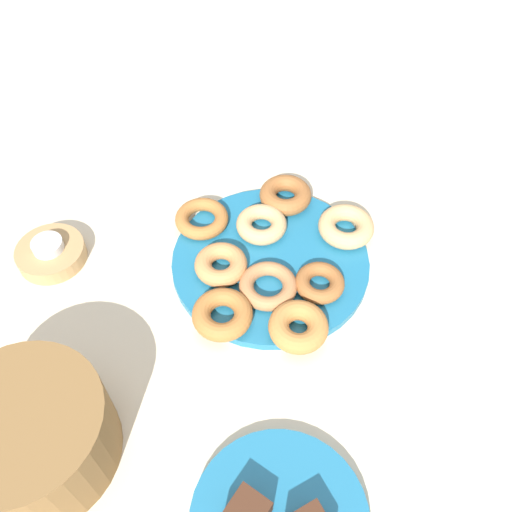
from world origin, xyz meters
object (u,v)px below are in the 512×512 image
at_px(donut_plate, 270,261).
at_px(brownie_far, 247,512).
at_px(donut_4, 320,283).
at_px(donut_6, 202,219).
at_px(candle_holder, 51,254).
at_px(donut_2, 268,286).
at_px(donut_7, 222,314).
at_px(donut_0, 285,195).
at_px(donut_1, 221,264).
at_px(donut_3, 346,227).
at_px(basket, 31,436).
at_px(donut_8, 298,327).
at_px(donut_5, 261,224).
at_px(tealight, 47,245).

relative_size(donut_plate, brownie_far, 7.35).
xyz_separation_m(donut_plate, donut_4, (-0.09, -0.02, 0.02)).
height_order(donut_6, candle_holder, donut_6).
xyz_separation_m(donut_2, donut_7, (0.00, 0.08, 0.00)).
distance_m(donut_2, donut_4, 0.08).
height_order(donut_0, donut_1, donut_0).
bearing_deg(donut_3, donut_0, 13.20).
relative_size(donut_4, basket, 0.39).
height_order(donut_0, donut_8, donut_8).
bearing_deg(donut_5, donut_plate, 153.05).
xyz_separation_m(donut_2, donut_6, (0.17, -0.01, 0.00)).
bearing_deg(donut_8, donut_6, -4.54).
relative_size(donut_7, candle_holder, 0.81).
height_order(donut_plate, basket, basket).
distance_m(donut_plate, candle_holder, 0.35).
bearing_deg(donut_0, brownie_far, 133.17).
bearing_deg(donut_7, basket, 90.43).
bearing_deg(donut_0, donut_6, 70.24).
bearing_deg(donut_1, donut_5, -77.06).
xyz_separation_m(donut_3, donut_6, (0.17, 0.17, -0.00)).
relative_size(donut_0, basket, 0.46).
xyz_separation_m(donut_8, brownie_far, (-0.14, 0.21, 0.00)).
bearing_deg(candle_holder, donut_1, -136.96).
bearing_deg(brownie_far, donut_6, -29.97).
relative_size(donut_2, donut_6, 0.99).
relative_size(donut_4, donut_5, 0.90).
bearing_deg(basket, donut_6, -65.22).
xyz_separation_m(donut_2, basket, (0.00, 0.37, 0.03)).
relative_size(donut_7, basket, 0.45).
xyz_separation_m(donut_4, donut_5, (0.15, -0.01, 0.00)).
xyz_separation_m(donut_7, tealight, (0.27, 0.13, 0.01)).
relative_size(donut_3, donut_6, 1.03).
relative_size(donut_plate, donut_0, 3.51).
height_order(donut_plate, donut_1, donut_1).
distance_m(donut_4, donut_8, 0.09).
distance_m(donut_4, donut_5, 0.15).
height_order(donut_2, donut_7, donut_7).
bearing_deg(brownie_far, donut_5, -42.45).
xyz_separation_m(donut_plate, donut_1, (0.03, 0.07, 0.02)).
bearing_deg(tealight, donut_3, -124.66).
xyz_separation_m(donut_0, donut_3, (-0.12, -0.03, -0.00)).
height_order(donut_0, donut_6, donut_0).
relative_size(donut_0, donut_7, 1.01).
distance_m(donut_0, donut_2, 0.19).
xyz_separation_m(candle_holder, tealight, (-0.00, 0.00, 0.02)).
relative_size(donut_4, donut_6, 0.85).
height_order(donut_plate, donut_4, donut_4).
height_order(donut_1, donut_7, same).
bearing_deg(tealight, donut_2, -141.78).
bearing_deg(donut_8, basket, 76.76).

